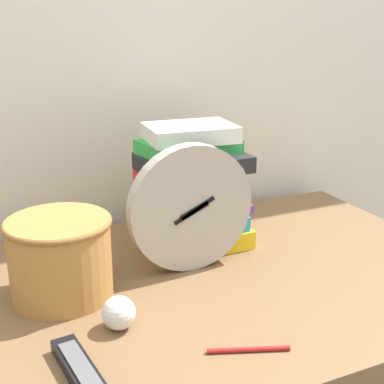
{
  "coord_description": "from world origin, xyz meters",
  "views": [
    {
      "loc": [
        -0.37,
        -0.49,
        1.21
      ],
      "look_at": [
        0.07,
        0.46,
        0.86
      ],
      "focal_mm": 50.0,
      "sensor_mm": 36.0,
      "label": 1
    }
  ],
  "objects_px": {
    "book_stack": "(193,188)",
    "basket": "(60,255)",
    "pen": "(248,350)",
    "desk_clock": "(191,208)",
    "tv_remote": "(81,371)",
    "crumpled_paper_ball": "(119,313)"
  },
  "relations": [
    {
      "from": "book_stack",
      "to": "basket",
      "type": "xyz_separation_m",
      "value": [
        -0.32,
        -0.12,
        -0.05
      ]
    },
    {
      "from": "book_stack",
      "to": "pen",
      "type": "xyz_separation_m",
      "value": [
        -0.1,
        -0.41,
        -0.13
      ]
    },
    {
      "from": "basket",
      "to": "pen",
      "type": "xyz_separation_m",
      "value": [
        0.22,
        -0.29,
        -0.08
      ]
    },
    {
      "from": "desk_clock",
      "to": "book_stack",
      "type": "distance_m",
      "value": 0.13
    },
    {
      "from": "basket",
      "to": "tv_remote",
      "type": "bearing_deg",
      "value": -96.25
    },
    {
      "from": "pen",
      "to": "book_stack",
      "type": "bearing_deg",
      "value": 76.67
    },
    {
      "from": "pen",
      "to": "crumpled_paper_ball",
      "type": "bearing_deg",
      "value": 137.36
    },
    {
      "from": "desk_clock",
      "to": "crumpled_paper_ball",
      "type": "distance_m",
      "value": 0.27
    },
    {
      "from": "book_stack",
      "to": "pen",
      "type": "bearing_deg",
      "value": -103.33
    },
    {
      "from": "desk_clock",
      "to": "crumpled_paper_ball",
      "type": "relative_size",
      "value": 4.59
    },
    {
      "from": "basket",
      "to": "tv_remote",
      "type": "xyz_separation_m",
      "value": [
        -0.03,
        -0.25,
        -0.07
      ]
    },
    {
      "from": "book_stack",
      "to": "tv_remote",
      "type": "bearing_deg",
      "value": -133.22
    },
    {
      "from": "tv_remote",
      "to": "crumpled_paper_ball",
      "type": "xyz_separation_m",
      "value": [
        0.09,
        0.1,
        0.02
      ]
    },
    {
      "from": "desk_clock",
      "to": "basket",
      "type": "relative_size",
      "value": 1.35
    },
    {
      "from": "pen",
      "to": "basket",
      "type": "bearing_deg",
      "value": 126.68
    },
    {
      "from": "tv_remote",
      "to": "pen",
      "type": "height_order",
      "value": "tv_remote"
    },
    {
      "from": "crumpled_paper_ball",
      "to": "desk_clock",
      "type": "bearing_deg",
      "value": 37.3
    },
    {
      "from": "crumpled_paper_ball",
      "to": "pen",
      "type": "height_order",
      "value": "crumpled_paper_ball"
    },
    {
      "from": "book_stack",
      "to": "basket",
      "type": "relative_size",
      "value": 1.41
    },
    {
      "from": "book_stack",
      "to": "pen",
      "type": "height_order",
      "value": "book_stack"
    },
    {
      "from": "basket",
      "to": "crumpled_paper_ball",
      "type": "distance_m",
      "value": 0.17
    },
    {
      "from": "desk_clock",
      "to": "basket",
      "type": "bearing_deg",
      "value": -179.05
    }
  ]
}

